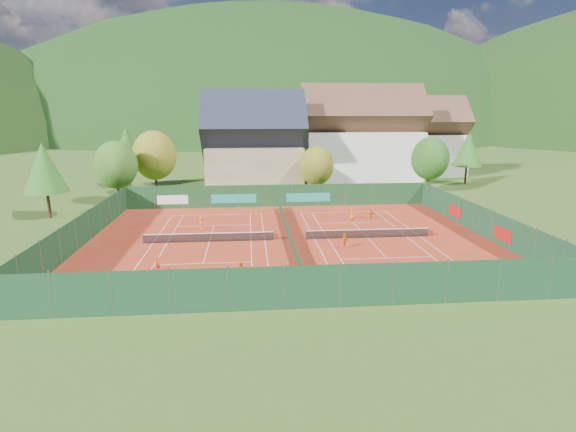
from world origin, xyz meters
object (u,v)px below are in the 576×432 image
Objects in this scene: player_right_near at (345,241)px; chalet at (254,149)px; player_left_near at (158,264)px; hotel_block_b at (420,141)px; player_left_mid at (241,270)px; player_right_far_a at (352,214)px; ball_hopper at (465,274)px; player_right_far_b at (371,214)px; hotel_block_a at (361,141)px; player_left_far at (201,223)px.

chalet is at bearing 53.73° from player_right_near.
hotel_block_b is at bearing 12.56° from player_left_near.
chalet reaches higher than player_left_mid.
hotel_block_b is at bearing -115.65° from player_right_far_a.
player_right_far_a is at bearing 0.27° from player_left_near.
ball_hopper is 17.16m from player_left_mid.
player_left_near is at bearing 19.27° from player_right_far_b.
player_right_near reaches higher than player_left_mid.
hotel_block_b is 66.74m from player_left_near.
hotel_block_a reaches higher than ball_hopper.
ball_hopper is 0.64× the size of player_left_mid.
player_left_near is 25.28m from player_right_far_a.
player_right_near reaches higher than player_right_far_a.
hotel_block_a is at bearing -118.74° from player_left_far.
player_left_far reaches higher than player_left_near.
ball_hopper is 0.57× the size of player_right_far_a.
hotel_block_b reaches higher than player_right_far_b.
player_right_far_a is (17.32, 3.47, -0.09)m from player_left_far.
player_right_far_b is (15.19, 17.73, 0.05)m from player_left_mid.
hotel_block_b is 12.38× the size of player_right_far_a.
player_left_far is at bearing 139.06° from player_left_mid.
hotel_block_a reaches higher than chalet.
hotel_block_a is 13.78× the size of player_left_far.
player_right_far_b reaches higher than ball_hopper.
player_right_far_b is (2.29, -0.26, -0.02)m from player_right_far_a.
player_left_near reaches higher than ball_hopper.
player_right_near is 1.12× the size of player_right_far_b.
player_right_near is at bearing -23.12° from player_left_near.
player_right_far_b is at bearing -160.77° from player_left_far.
hotel_block_a is 27.00× the size of ball_hopper.
player_left_far is at bearing 141.88° from ball_hopper.
hotel_block_b is 12.84× the size of player_right_far_b.
hotel_block_b is (14.00, 8.00, -0.76)m from hotel_block_a.
chalet is 25.37m from player_right_far_a.
player_left_far reaches higher than player_right_far_b.
chalet reaches higher than ball_hopper.
hotel_block_a reaches higher than player_left_near.
player_right_far_b is at bearing 81.52° from player_left_mid.
ball_hopper is 0.64× the size of player_left_near.
ball_hopper is at bearing -107.51° from hotel_block_b.
player_right_far_b reaches higher than player_left_mid.
hotel_block_a is 41.43m from player_right_near.
player_right_near is at bearing -76.75° from chalet.
ball_hopper is at bearing -70.17° from chalet.
ball_hopper is at bearing -49.20° from player_left_near.
player_right_far_a is at bearing -121.26° from hotel_block_b.
player_left_near is at bearing 146.20° from player_right_near.
ball_hopper is at bearing 151.80° from player_left_far.
hotel_block_b is 55.92m from player_left_far.
ball_hopper is 20.11m from player_right_far_b.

